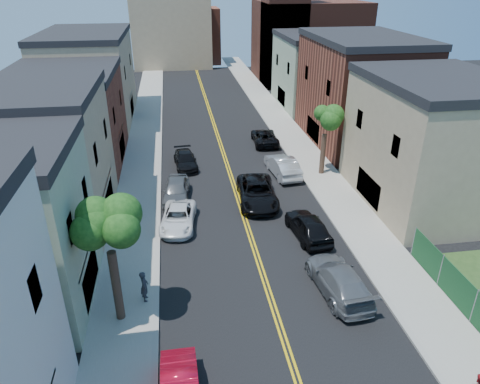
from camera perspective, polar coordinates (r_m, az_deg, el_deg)
name	(u,v)px	position (r m, az deg, el deg)	size (l,w,h in m)	color
sidewalk_left	(143,144)	(47.09, -12.33, 6.05)	(3.20, 100.00, 0.15)	gray
sidewalk_right	(292,136)	(48.59, 6.70, 7.11)	(3.20, 100.00, 0.15)	gray
curb_left	(160,143)	(47.00, -10.19, 6.20)	(0.30, 100.00, 0.15)	gray
curb_right	(276,137)	(48.17, 4.67, 7.04)	(0.30, 100.00, 0.15)	gray
bldg_left_tan_near	(34,163)	(32.77, -24.89, 3.38)	(9.00, 10.00, 9.00)	#998466
bldg_left_brick	(67,121)	(43.00, -21.26, 8.44)	(9.00, 12.00, 8.00)	brown
bldg_left_tan_far	(90,79)	(56.16, -18.73, 13.52)	(9.00, 16.00, 9.50)	#998466
bldg_right_tan	(432,146)	(35.64, 23.36, 5.42)	(9.00, 12.00, 9.00)	#998466
bldg_right_brick	(358,93)	(47.38, 14.96, 12.14)	(9.00, 14.00, 10.00)	brown
bldg_right_palegrn	(316,73)	(60.33, 9.72, 14.82)	(9.00, 12.00, 8.50)	gray
church	(303,34)	(74.78, 8.06, 19.44)	(16.20, 14.20, 22.60)	#4C2319
backdrop_left	(172,33)	(86.78, -8.77, 19.50)	(14.00, 8.00, 12.00)	#998466
backdrop_center	(193,36)	(90.98, -6.10, 19.31)	(10.00, 8.00, 10.00)	brown
tree_left_mid	(105,206)	(20.75, -16.97, -1.70)	(5.20, 5.20, 9.29)	#35231A
tree_right_far	(327,110)	(37.81, 11.08, 10.24)	(4.40, 4.40, 8.03)	#35231A
white_pickup	(178,218)	(31.13, -7.94, -3.30)	(2.24, 4.85, 1.35)	white
grey_car_left	(176,190)	(34.69, -8.18, 0.24)	(1.95, 4.84, 1.65)	#505357
black_car_left	(185,160)	(40.62, -7.02, 4.06)	(1.86, 4.57, 1.33)	black
grey_car_right	(339,280)	(25.44, 12.53, -10.90)	(2.26, 5.56, 1.61)	#5B5F63
black_car_right	(308,226)	(29.95, 8.76, -4.32)	(1.93, 4.81, 1.64)	black
silver_car_right	(283,166)	(38.82, 5.49, 3.36)	(1.81, 5.19, 1.71)	#B1B3B9
dark_car_right_far	(265,137)	(46.18, 3.19, 7.06)	(2.37, 5.14, 1.43)	black
black_suv_lane	(257,192)	(33.97, 2.22, -0.06)	(2.79, 6.06, 1.68)	black
pedestrian_left	(144,286)	(24.55, -12.17, -11.72)	(0.65, 0.43, 1.79)	#2A2A32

